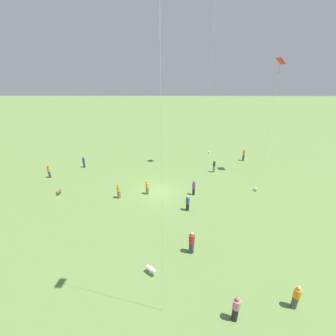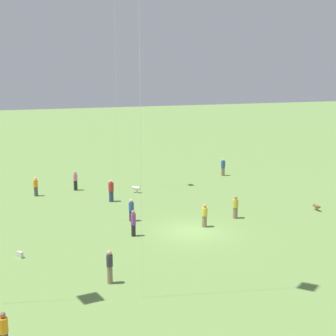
# 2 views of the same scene
# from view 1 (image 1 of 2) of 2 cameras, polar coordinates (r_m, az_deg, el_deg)

# --- Properties ---
(ground_plane) EXTENTS (240.00, 240.00, 0.00)m
(ground_plane) POSITION_cam_1_polar(r_m,az_deg,el_deg) (26.02, -2.37, -6.04)
(ground_plane) COLOR #6B8E47
(person_0) EXTENTS (0.45, 0.45, 1.79)m
(person_0) POSITION_cam_1_polar(r_m,az_deg,el_deg) (36.74, 18.64, 3.12)
(person_0) COLOR #333D5B
(person_0) RESTS_ON ground_plane
(person_2) EXTENTS (0.51, 0.51, 1.75)m
(person_2) POSITION_cam_1_polar(r_m,az_deg,el_deg) (14.75, 16.84, -31.01)
(person_2) COLOR #232328
(person_2) RESTS_ON ground_plane
(person_3) EXTENTS (0.45, 0.45, 1.68)m
(person_3) POSITION_cam_1_polar(r_m,az_deg,el_deg) (32.93, -28.00, -0.80)
(person_3) COLOR #333D5B
(person_3) RESTS_ON ground_plane
(person_4) EXTENTS (0.51, 0.51, 1.87)m
(person_4) POSITION_cam_1_polar(r_m,az_deg,el_deg) (17.74, 6.01, -18.32)
(person_4) COLOR #333D5B
(person_4) RESTS_ON ground_plane
(person_5) EXTENTS (0.56, 0.56, 1.64)m
(person_5) POSITION_cam_1_polar(r_m,az_deg,el_deg) (25.27, -5.28, -4.97)
(person_5) COLOR #847056
(person_5) RESTS_ON ground_plane
(person_6) EXTENTS (0.34, 0.34, 1.76)m
(person_6) POSITION_cam_1_polar(r_m,az_deg,el_deg) (25.14, 6.56, -4.97)
(person_6) COLOR #232328
(person_6) RESTS_ON ground_plane
(person_7) EXTENTS (0.56, 0.56, 1.69)m
(person_7) POSITION_cam_1_polar(r_m,az_deg,el_deg) (24.96, -12.44, -5.77)
(person_7) COLOR #847056
(person_7) RESTS_ON ground_plane
(person_8) EXTENTS (0.33, 0.33, 1.78)m
(person_8) POSITION_cam_1_polar(r_m,az_deg,el_deg) (31.29, 11.62, 0.49)
(person_8) COLOR #847056
(person_8) RESTS_ON ground_plane
(person_9) EXTENTS (0.39, 0.39, 1.62)m
(person_9) POSITION_cam_1_polar(r_m,az_deg,el_deg) (34.48, -20.61, 1.40)
(person_9) COLOR #333D5B
(person_9) RESTS_ON ground_plane
(person_10) EXTENTS (0.46, 0.46, 1.68)m
(person_10) POSITION_cam_1_polar(r_m,az_deg,el_deg) (16.45, 29.77, -26.56)
(person_10) COLOR #4C4C51
(person_10) RESTS_ON ground_plane
(person_11) EXTENTS (0.44, 0.44, 1.65)m
(person_11) POSITION_cam_1_polar(r_m,az_deg,el_deg) (22.40, 5.02, -8.86)
(person_11) COLOR #232328
(person_11) RESTS_ON ground_plane
(kite_1) EXTENTS (1.09, 1.13, 21.90)m
(kite_1) POSITION_cam_1_polar(r_m,az_deg,el_deg) (31.84, 11.97, 36.15)
(kite_1) COLOR purple
(kite_1) RESTS_ON ground_plane
(kite_2) EXTENTS (1.14, 0.96, 14.23)m
(kite_2) POSITION_cam_1_polar(r_m,az_deg,el_deg) (30.92, 26.52, 22.16)
(kite_2) COLOR red
(kite_2) RESTS_ON ground_plane
(dog_0) EXTENTS (0.82, 0.34, 0.49)m
(dog_0) POSITION_cam_1_polar(r_m,az_deg,el_deg) (28.15, -25.96, -5.42)
(dog_0) COLOR brown
(dog_0) RESTS_ON ground_plane
(dog_1) EXTENTS (0.69, 0.74, 0.61)m
(dog_1) POSITION_cam_1_polar(r_m,az_deg,el_deg) (16.61, -4.30, -24.28)
(dog_1) COLOR silver
(dog_1) RESTS_ON ground_plane
(picnic_bag_0) EXTENTS (0.42, 0.37, 0.36)m
(picnic_bag_0) POSITION_cam_1_polar(r_m,az_deg,el_deg) (27.99, 21.33, -5.11)
(picnic_bag_0) COLOR beige
(picnic_bag_0) RESTS_ON ground_plane
(picnic_bag_1) EXTENTS (0.39, 0.36, 0.35)m
(picnic_bag_1) POSITION_cam_1_polar(r_m,az_deg,el_deg) (38.83, 10.42, 3.87)
(picnic_bag_1) COLOR beige
(picnic_bag_1) RESTS_ON ground_plane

